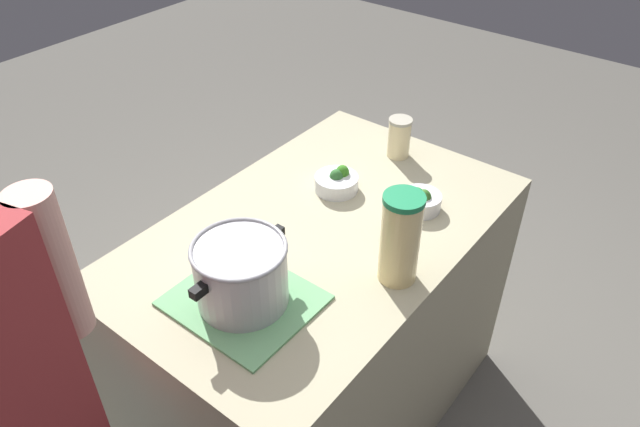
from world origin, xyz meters
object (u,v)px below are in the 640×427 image
lemonade_pitcher (400,238)px  broccoli_bowl_center (420,200)px  broccoli_bowl_front (337,182)px  mason_jar (399,137)px  cooking_pot (241,273)px

lemonade_pitcher → broccoli_bowl_center: 0.33m
broccoli_bowl_front → broccoli_bowl_center: 0.27m
mason_jar → cooking_pot: bearing=4.8°
lemonade_pitcher → mason_jar: size_ratio=1.87×
lemonade_pitcher → broccoli_bowl_front: bearing=-121.7°
mason_jar → broccoli_bowl_front: size_ratio=1.01×
cooking_pot → broccoli_bowl_front: cooking_pot is taller
lemonade_pitcher → mason_jar: 0.61m
mason_jar → lemonade_pitcher: bearing=31.9°
broccoli_bowl_front → broccoli_bowl_center: size_ratio=1.11×
lemonade_pitcher → mason_jar: (-0.52, -0.32, -0.06)m
mason_jar → broccoli_bowl_center: mason_jar is taller
cooking_pot → mason_jar: 0.84m
cooking_pot → broccoli_bowl_center: 0.63m
lemonade_pitcher → broccoli_bowl_center: lemonade_pitcher is taller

